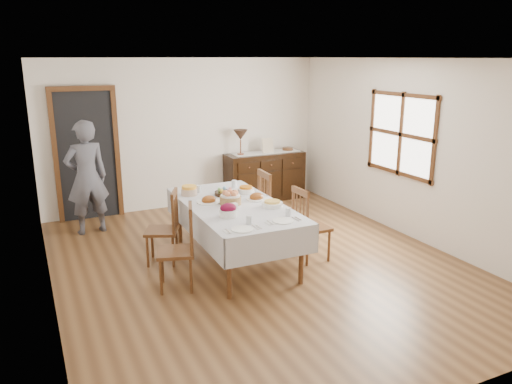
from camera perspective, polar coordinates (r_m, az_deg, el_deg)
name	(u,v)px	position (r m, az deg, el deg)	size (l,w,h in m)	color
ground	(259,264)	(6.58, 0.38, -8.22)	(6.00, 6.00, 0.00)	brown
room_shell	(235,135)	(6.44, -2.41, 6.48)	(5.02, 6.02, 2.65)	white
dining_table	(234,211)	(6.45, -2.53, -2.18)	(1.18, 2.29, 0.78)	silver
chair_left_near	(180,247)	(5.83, -8.70, -6.22)	(0.52, 0.52, 1.00)	#533017
chair_left_far	(165,227)	(6.57, -10.32, -3.92)	(0.53, 0.53, 0.97)	#533017
chair_right_near	(309,224)	(6.57, 6.02, -3.63)	(0.42, 0.42, 0.99)	#533017
chair_right_far	(274,207)	(7.12, 2.02, -1.73)	(0.47, 0.47, 1.07)	#533017
sideboard	(265,176)	(9.36, 1.00, 1.81)	(1.48, 0.54, 0.89)	black
person	(86,174)	(7.88, -18.82, 1.99)	(0.58, 0.37, 1.85)	#50505A
bread_basket	(230,198)	(6.40, -2.94, -0.73)	(0.28, 0.28, 0.18)	olive
egg_basket	(225,193)	(6.84, -3.58, -0.09)	(0.29, 0.29, 0.11)	black
ham_platter_a	(209,200)	(6.50, -5.42, -0.97)	(0.31, 0.31, 0.11)	white
ham_platter_b	(257,197)	(6.61, 0.07, -0.61)	(0.27, 0.27, 0.11)	white
beet_bowl	(228,210)	(5.91, -3.19, -2.12)	(0.21, 0.21, 0.16)	white
carrot_bowl	(246,190)	(6.93, -1.16, 0.24)	(0.23, 0.23, 0.10)	white
pineapple_bowl	(189,191)	(6.88, -7.65, 0.17)	(0.22, 0.22, 0.13)	#CBA78D
casserole_dish	(272,204)	(6.31, 1.87, -1.37)	(0.27, 0.27, 0.08)	white
butter_dish	(232,206)	(6.20, -2.80, -1.66)	(0.14, 0.09, 0.07)	white
setting_left	(244,226)	(5.54, -1.37, -3.91)	(0.42, 0.31, 0.10)	white
setting_right	(284,218)	(5.82, 3.27, -2.96)	(0.42, 0.31, 0.10)	white
glass_far_a	(199,189)	(6.99, -6.56, 0.36)	(0.07, 0.07, 0.10)	silver
glass_far_b	(234,184)	(7.22, -2.51, 0.93)	(0.07, 0.07, 0.11)	silver
runner	(266,152)	(9.31, 1.17, 4.56)	(1.30, 0.35, 0.01)	silver
table_lamp	(240,136)	(9.02, -1.79, 6.47)	(0.26, 0.26, 0.46)	brown
picture_frame	(268,146)	(9.23, 1.34, 5.32)	(0.22, 0.08, 0.28)	#C9B596
deco_bowl	(288,149)	(9.52, 3.63, 4.93)	(0.20, 0.20, 0.06)	#533017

